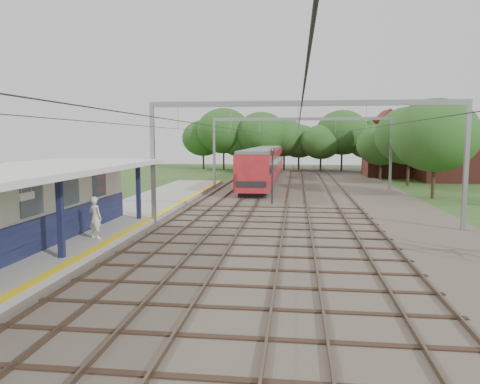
{
  "coord_description": "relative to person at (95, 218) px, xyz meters",
  "views": [
    {
      "loc": [
        3.13,
        -10.83,
        4.95
      ],
      "look_at": [
        -0.4,
        18.29,
        1.6
      ],
      "focal_mm": 35.0,
      "sensor_mm": 36.0,
      "label": 1
    }
  ],
  "objects": [
    {
      "name": "signal_post",
      "position": [
        7.43,
        14.33,
        1.34
      ],
      "size": [
        0.31,
        0.27,
        4.27
      ],
      "rotation": [
        0.0,
        0.0,
        0.08
      ],
      "color": "black",
      "rests_on": "ground"
    },
    {
      "name": "person",
      "position": [
        0.0,
        0.0,
        0.0
      ],
      "size": [
        0.84,
        0.71,
        1.96
      ],
      "primitive_type": "imported",
      "rotation": [
        0.0,
        0.0,
        2.74
      ],
      "color": "silver",
      "rests_on": "platform"
    },
    {
      "name": "train",
      "position": [
        5.58,
        35.15,
        0.81
      ],
      "size": [
        2.93,
        36.45,
        3.84
      ],
      "color": "black",
      "rests_on": "ballast_bed"
    },
    {
      "name": "ballast_bed",
      "position": [
        10.08,
        20.5,
        -1.28
      ],
      "size": [
        18.0,
        90.0,
        0.1
      ],
      "primitive_type": "cube",
      "color": "#473D33",
      "rests_on": "ground"
    },
    {
      "name": "platform",
      "position": [
        -1.42,
        4.5,
        -1.15
      ],
      "size": [
        5.0,
        52.0,
        0.35
      ],
      "primitive_type": "cube",
      "color": "gray",
      "rests_on": "ground"
    },
    {
      "name": "house_far",
      "position": [
        22.08,
        42.5,
        1.9
      ],
      "size": [
        8.0,
        6.12,
        8.66
      ],
      "color": "brown",
      "rests_on": "ground"
    },
    {
      "name": "catenary_system",
      "position": [
        9.47,
        15.78,
        4.18
      ],
      "size": [
        17.22,
        88.0,
        7.0
      ],
      "color": "gray",
      "rests_on": "ground"
    },
    {
      "name": "tree_band",
      "position": [
        9.92,
        47.62,
        3.59
      ],
      "size": [
        31.72,
        30.88,
        8.82
      ],
      "color": "#382619",
      "rests_on": "ground"
    },
    {
      "name": "house_near",
      "position": [
        27.08,
        36.5,
        1.66
      ],
      "size": [
        7.0,
        6.12,
        7.89
      ],
      "color": "brown",
      "rests_on": "ground"
    },
    {
      "name": "rail_tracks",
      "position": [
        7.58,
        20.5,
        -1.15
      ],
      "size": [
        11.8,
        88.0,
        0.15
      ],
      "color": "brown",
      "rests_on": "ballast_bed"
    },
    {
      "name": "station_building",
      "position": [
        -2.8,
        -2.5,
        0.72
      ],
      "size": [
        3.41,
        18.0,
        3.4
      ],
      "color": "beige",
      "rests_on": "platform"
    },
    {
      "name": "canopy",
      "position": [
        -1.69,
        -3.5,
        2.31
      ],
      "size": [
        6.4,
        20.0,
        3.44
      ],
      "color": "#121638",
      "rests_on": "platform"
    },
    {
      "name": "yellow_stripe",
      "position": [
        0.83,
        4.5,
        -0.97
      ],
      "size": [
        0.45,
        52.0,
        0.01
      ],
      "primitive_type": "cube",
      "color": "yellow",
      "rests_on": "platform"
    },
    {
      "name": "ground",
      "position": [
        6.08,
        -9.5,
        -1.33
      ],
      "size": [
        160.0,
        160.0,
        0.0
      ],
      "primitive_type": "plane",
      "color": "#2D4C1E",
      "rests_on": "ground"
    }
  ]
}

